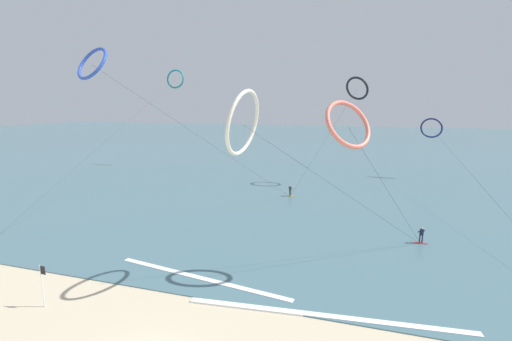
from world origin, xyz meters
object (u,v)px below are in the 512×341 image
object	(u,v)px
surfer_crimson	(421,236)
kite_navy	(432,128)
kite_coral	(348,124)
kite_ivory	(243,123)
beach_flag	(42,280)
kite_charcoal	(357,88)
kite_teal	(175,79)
surfer_amber	(290,191)
kite_cobalt	(93,64)

from	to	relation	value
surfer_crimson	kite_navy	bearing A→B (deg)	55.60
kite_coral	surfer_crimson	bearing A→B (deg)	6.18
kite_ivory	beach_flag	xyz separation A→B (m)	(-12.30, -6.53, -10.40)
kite_coral	kite_charcoal	size ratio (longest dim) A/B	0.78
kite_coral	kite_teal	world-z (taller)	kite_teal
surfer_crimson	kite_ivory	bearing A→B (deg)	-162.75
kite_ivory	kite_charcoal	xyz separation A→B (m)	(7.57, 36.69, 3.80)
kite_teal	kite_ivory	bearing A→B (deg)	-56.91
kite_navy	kite_teal	bearing A→B (deg)	179.32
kite_navy	kite_teal	distance (m)	52.46
kite_ivory	kite_teal	bearing A→B (deg)	-138.75
kite_navy	kite_coral	size ratio (longest dim) A/B	3.43
kite_navy	kite_charcoal	size ratio (longest dim) A/B	2.66
surfer_amber	kite_teal	bearing A→B (deg)	-99.09
kite_cobalt	kite_teal	bearing A→B (deg)	127.36
surfer_amber	kite_cobalt	distance (m)	32.09
surfer_amber	kite_navy	size ratio (longest dim) A/B	0.04
surfer_crimson	kite_teal	world-z (taller)	kite_teal
kite_charcoal	beach_flag	world-z (taller)	kite_charcoal
kite_navy	kite_coral	bearing A→B (deg)	-109.58
kite_navy	kite_ivory	size ratio (longest dim) A/B	3.13
surfer_crimson	kite_charcoal	xyz separation A→B (m)	(-6.94, 24.29, 15.44)
surfer_amber	kite_coral	bearing A→B (deg)	43.90
kite_teal	surfer_amber	bearing A→B (deg)	-34.03
kite_cobalt	kite_teal	world-z (taller)	kite_teal
kite_teal	beach_flag	xyz separation A→B (m)	(18.16, -51.78, -16.97)
surfer_amber	beach_flag	xyz separation A→B (m)	(-11.01, -32.70, 1.24)
kite_coral	kite_ivory	xyz separation A→B (m)	(-7.09, -2.94, 0.14)
kite_coral	kite_cobalt	distance (m)	20.86
kite_navy	kite_charcoal	world-z (taller)	kite_charcoal
surfer_amber	kite_coral	world-z (taller)	kite_coral
kite_charcoal	surfer_crimson	bearing A→B (deg)	137.09
kite_cobalt	kite_charcoal	bearing A→B (deg)	75.75
surfer_crimson	kite_charcoal	bearing A→B (deg)	82.64
surfer_amber	kite_cobalt	size ratio (longest dim) A/B	0.06
kite_charcoal	beach_flag	bearing A→B (deg)	96.47
kite_ivory	beach_flag	world-z (taller)	kite_ivory
kite_teal	beach_flag	world-z (taller)	kite_teal
kite_ivory	kite_coral	bearing A→B (deg)	119.87
surfer_crimson	kite_navy	world-z (taller)	kite_navy
kite_ivory	beach_flag	size ratio (longest dim) A/B	4.95
surfer_crimson	kite_teal	bearing A→B (deg)	120.56
surfer_crimson	kite_coral	xyz separation A→B (m)	(-7.42, -9.46, 11.50)
kite_navy	kite_teal	size ratio (longest dim) A/B	1.10
kite_coral	beach_flag	size ratio (longest dim) A/B	4.53
kite_navy	kite_teal	world-z (taller)	kite_teal
kite_ivory	kite_charcoal	size ratio (longest dim) A/B	0.85
kite_ivory	kite_navy	bearing A→B (deg)	162.68
kite_navy	surfer_amber	bearing A→B (deg)	-139.98
surfer_crimson	kite_teal	distance (m)	58.58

